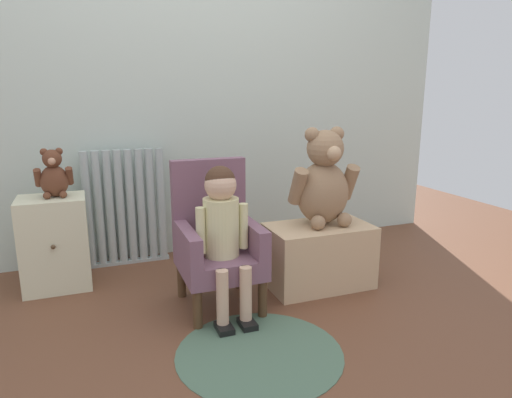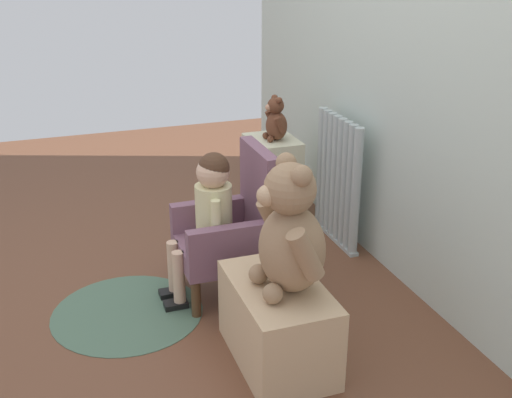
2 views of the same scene
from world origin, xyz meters
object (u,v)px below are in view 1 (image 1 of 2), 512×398
object	(u,v)px
child_armchair	(216,240)
child_figure	(222,220)
radiator	(126,208)
low_bench	(319,256)
large_teddy_bear	(324,182)
floor_rug	(259,353)
small_teddy_bear	(54,176)
small_dresser	(55,243)

from	to	relation	value
child_armchair	child_figure	world-z (taller)	child_armchair
radiator	low_bench	world-z (taller)	radiator
child_figure	large_teddy_bear	distance (m)	0.64
floor_rug	small_teddy_bear	bearing A→B (deg)	127.03
large_teddy_bear	small_teddy_bear	xyz separation A→B (m)	(-1.35, 0.46, 0.04)
child_figure	large_teddy_bear	bearing A→B (deg)	13.66
small_dresser	child_armchair	size ratio (longest dim) A/B	0.70
floor_rug	low_bench	bearing A→B (deg)	43.63
child_figure	small_teddy_bear	world-z (taller)	small_teddy_bear
low_bench	floor_rug	size ratio (longest dim) A/B	0.81
child_armchair	large_teddy_bear	world-z (taller)	large_teddy_bear
radiator	child_armchair	size ratio (longest dim) A/B	0.99
child_armchair	low_bench	size ratio (longest dim) A/B	1.29
small_dresser	floor_rug	xyz separation A→B (m)	(0.80, -1.01, -0.25)
radiator	child_figure	size ratio (longest dim) A/B	1.00
small_teddy_bear	child_figure	bearing A→B (deg)	-39.52
child_figure	large_teddy_bear	xyz separation A→B (m)	(0.61, 0.15, 0.11)
small_dresser	small_teddy_bear	xyz separation A→B (m)	(0.03, 0.01, 0.37)
child_armchair	child_figure	bearing A→B (deg)	-90.00
radiator	child_figure	distance (m)	0.92
radiator	child_figure	bearing A→B (deg)	-66.11
small_dresser	child_figure	distance (m)	1.00
child_figure	low_bench	distance (m)	0.66
small_dresser	child_figure	size ratio (longest dim) A/B	0.70
child_figure	small_dresser	bearing A→B (deg)	141.94
radiator	large_teddy_bear	bearing A→B (deg)	-34.95
child_armchair	child_figure	size ratio (longest dim) A/B	1.00
low_bench	small_dresser	bearing A→B (deg)	160.24
small_dresser	low_bench	xyz separation A→B (m)	(1.35, -0.48, -0.08)
large_teddy_bear	small_teddy_bear	world-z (taller)	large_teddy_bear
small_dresser	large_teddy_bear	world-z (taller)	large_teddy_bear
child_figure	floor_rug	bearing A→B (deg)	-86.00
child_armchair	low_bench	world-z (taller)	child_armchair
low_bench	child_figure	bearing A→B (deg)	-168.59
low_bench	floor_rug	world-z (taller)	low_bench
small_dresser	child_figure	world-z (taller)	child_figure
child_figure	low_bench	world-z (taller)	child_figure
radiator	large_teddy_bear	xyz separation A→B (m)	(0.98, -0.69, 0.22)
radiator	small_dresser	distance (m)	0.47
small_teddy_bear	floor_rug	size ratio (longest dim) A/B	0.38
large_teddy_bear	floor_rug	bearing A→B (deg)	-136.35
small_teddy_bear	low_bench	bearing A→B (deg)	-20.50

